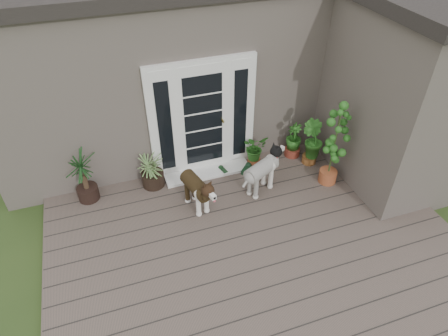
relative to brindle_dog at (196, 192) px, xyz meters
name	(u,v)px	position (x,y,z in m)	size (l,w,h in m)	color
deck	(259,252)	(0.64, -1.19, -0.41)	(6.20, 4.60, 0.12)	#6B5B4C
house_main	(183,53)	(0.64, 3.06, 1.08)	(7.40, 4.00, 3.10)	#665E54
house_wing	(398,101)	(3.54, -0.09, 1.08)	(1.60, 2.40, 3.10)	#665E54
door_unit	(203,118)	(0.44, 1.01, 0.73)	(1.90, 0.14, 2.15)	white
door_step	(208,172)	(0.44, 0.81, -0.32)	(1.60, 0.40, 0.05)	white
brindle_dog	(196,192)	(0.00, 0.00, 0.00)	(0.36, 0.84, 0.70)	#3C2B15
white_dog	(261,175)	(1.17, 0.04, 0.01)	(0.36, 0.85, 0.71)	beige
spider_plant	(152,169)	(-0.58, 0.81, 0.01)	(0.66, 0.66, 0.71)	#92A566
yucca	(84,177)	(-1.71, 0.81, 0.14)	(0.68, 0.68, 0.98)	black
herb_a	(254,153)	(1.34, 0.76, -0.06)	(0.45, 0.45, 0.57)	#184C15
herb_b	(311,148)	(2.38, 0.49, -0.01)	(0.45, 0.45, 0.68)	#185217
herb_c	(293,143)	(2.18, 0.81, -0.06)	(0.37, 0.37, 0.57)	#1C631F
sapling	(335,143)	(2.42, -0.12, 0.50)	(0.50, 0.50, 1.69)	#164F1B
clog_left	(223,170)	(0.72, 0.75, -0.31)	(0.12, 0.26, 0.08)	#143318
clog_right	(247,169)	(1.15, 0.63, -0.30)	(0.16, 0.34, 0.10)	black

